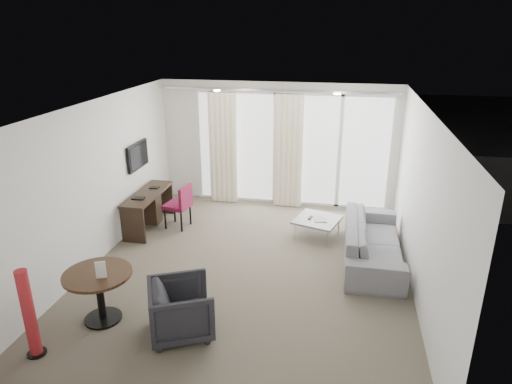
% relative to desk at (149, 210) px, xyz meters
% --- Properties ---
extents(floor, '(5.00, 6.00, 0.00)m').
position_rel_desk_xyz_m(floor, '(2.22, -1.22, -0.35)').
color(floor, brown).
rests_on(floor, ground).
extents(ceiling, '(5.00, 6.00, 0.00)m').
position_rel_desk_xyz_m(ceiling, '(2.22, -1.22, 2.25)').
color(ceiling, white).
rests_on(ceiling, ground).
extents(wall_left, '(0.00, 6.00, 2.60)m').
position_rel_desk_xyz_m(wall_left, '(-0.28, -1.22, 0.95)').
color(wall_left, silver).
rests_on(wall_left, ground).
extents(wall_right, '(0.00, 6.00, 2.60)m').
position_rel_desk_xyz_m(wall_right, '(4.72, -1.22, 0.95)').
color(wall_right, silver).
rests_on(wall_right, ground).
extents(wall_front, '(5.00, 0.00, 2.60)m').
position_rel_desk_xyz_m(wall_front, '(2.22, -4.22, 0.95)').
color(wall_front, silver).
rests_on(wall_front, ground).
extents(window_panel, '(4.00, 0.02, 2.38)m').
position_rel_desk_xyz_m(window_panel, '(2.52, 1.77, 0.85)').
color(window_panel, white).
rests_on(window_panel, ground).
extents(window_frame, '(4.10, 0.06, 2.44)m').
position_rel_desk_xyz_m(window_frame, '(2.52, 1.75, 0.85)').
color(window_frame, white).
rests_on(window_frame, ground).
extents(curtain_left, '(0.60, 0.20, 2.38)m').
position_rel_desk_xyz_m(curtain_left, '(1.07, 1.60, 0.85)').
color(curtain_left, '#EEE4C1').
rests_on(curtain_left, ground).
extents(curtain_right, '(0.60, 0.20, 2.38)m').
position_rel_desk_xyz_m(curtain_right, '(2.47, 1.60, 0.85)').
color(curtain_right, '#EEE4C1').
rests_on(curtain_right, ground).
extents(curtain_track, '(4.80, 0.04, 0.04)m').
position_rel_desk_xyz_m(curtain_track, '(2.22, 1.60, 2.10)').
color(curtain_track, '#B2B2B7').
rests_on(curtain_track, ceiling).
extents(downlight_a, '(0.12, 0.12, 0.02)m').
position_rel_desk_xyz_m(downlight_a, '(1.32, 0.38, 2.24)').
color(downlight_a, '#FFE0B2').
rests_on(downlight_a, ceiling).
extents(downlight_b, '(0.12, 0.12, 0.02)m').
position_rel_desk_xyz_m(downlight_b, '(3.42, 0.38, 2.24)').
color(downlight_b, '#FFE0B2').
rests_on(downlight_b, ceiling).
extents(desk, '(0.46, 1.49, 0.70)m').
position_rel_desk_xyz_m(desk, '(0.00, 0.00, 0.00)').
color(desk, black).
rests_on(desk, floor).
extents(tv, '(0.05, 0.80, 0.50)m').
position_rel_desk_xyz_m(tv, '(-0.24, 0.23, 1.00)').
color(tv, black).
rests_on(tv, wall_left).
extents(desk_chair, '(0.53, 0.51, 0.86)m').
position_rel_desk_xyz_m(desk_chair, '(0.54, 0.11, 0.08)').
color(desk_chair, maroon).
rests_on(desk_chair, floor).
extents(round_table, '(1.17, 1.17, 0.70)m').
position_rel_desk_xyz_m(round_table, '(0.58, -2.89, 0.00)').
color(round_table, '#362112').
rests_on(round_table, floor).
extents(menu_card, '(0.12, 0.07, 0.23)m').
position_rel_desk_xyz_m(menu_card, '(0.70, -2.99, 0.37)').
color(menu_card, white).
rests_on(menu_card, round_table).
extents(red_lamp, '(0.29, 0.29, 1.13)m').
position_rel_desk_xyz_m(red_lamp, '(0.14, -3.67, 0.22)').
color(red_lamp, maroon).
rests_on(red_lamp, floor).
extents(tub_armchair, '(1.03, 1.02, 0.71)m').
position_rel_desk_xyz_m(tub_armchair, '(1.72, -2.95, 0.01)').
color(tub_armchair, black).
rests_on(tub_armchair, floor).
extents(coffee_table, '(0.95, 0.95, 0.34)m').
position_rel_desk_xyz_m(coffee_table, '(3.20, 0.22, -0.18)').
color(coffee_table, gray).
rests_on(coffee_table, floor).
extents(remote, '(0.08, 0.17, 0.02)m').
position_rel_desk_xyz_m(remote, '(3.07, 0.22, 0.01)').
color(remote, black).
rests_on(remote, coffee_table).
extents(magazine, '(0.23, 0.28, 0.01)m').
position_rel_desk_xyz_m(magazine, '(3.26, 0.20, 0.01)').
color(magazine, gray).
rests_on(magazine, coffee_table).
extents(sofa, '(0.90, 2.30, 0.67)m').
position_rel_desk_xyz_m(sofa, '(4.17, -0.52, -0.01)').
color(sofa, slate).
rests_on(sofa, floor).
extents(terrace_slab, '(5.60, 3.00, 0.12)m').
position_rel_desk_xyz_m(terrace_slab, '(2.52, 3.28, -0.41)').
color(terrace_slab, '#4D4D50').
rests_on(terrace_slab, ground).
extents(rattan_chair_a, '(0.51, 0.51, 0.73)m').
position_rel_desk_xyz_m(rattan_chair_a, '(3.20, 3.45, 0.02)').
color(rattan_chair_a, brown).
rests_on(rattan_chair_a, terrace_slab).
extents(rattan_chair_b, '(0.78, 0.78, 0.86)m').
position_rel_desk_xyz_m(rattan_chair_b, '(4.37, 3.71, 0.08)').
color(rattan_chair_b, brown).
rests_on(rattan_chair_b, terrace_slab).
extents(rattan_table, '(0.60, 0.60, 0.52)m').
position_rel_desk_xyz_m(rattan_table, '(3.25, 2.72, -0.09)').
color(rattan_table, brown).
rests_on(rattan_table, terrace_slab).
extents(balustrade, '(5.50, 0.06, 1.05)m').
position_rel_desk_xyz_m(balustrade, '(2.52, 4.73, 0.15)').
color(balustrade, '#B2B2B7').
rests_on(balustrade, terrace_slab).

